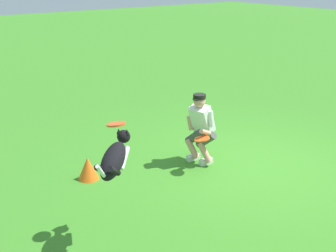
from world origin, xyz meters
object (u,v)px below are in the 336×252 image
Objects in this scene: frisbee_flying at (116,124)px; dog at (115,158)px; training_cone at (88,168)px; person at (201,126)px; frisbee_held at (202,139)px.

dog is at bearing 49.49° from frisbee_flying.
person is at bearing 161.58° from training_cone.
frisbee_flying is 0.90× the size of frisbee_held.
person is at bearing -128.10° from frisbee_held.
dog is at bearing 20.85° from frisbee_held.
person is 4.88× the size of frisbee_held.
dog is 2.07m from training_cone.
dog reaches higher than training_cone.
dog reaches higher than frisbee_held.
frisbee_held is at bearing -18.57° from dog.
frisbee_held is at bearing 150.68° from training_cone.
person is 5.44× the size of frisbee_flying.
frisbee_flying is 2.12m from training_cone.
frisbee_flying reaches higher than frisbee_held.
frisbee_flying is 2.31m from frisbee_held.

